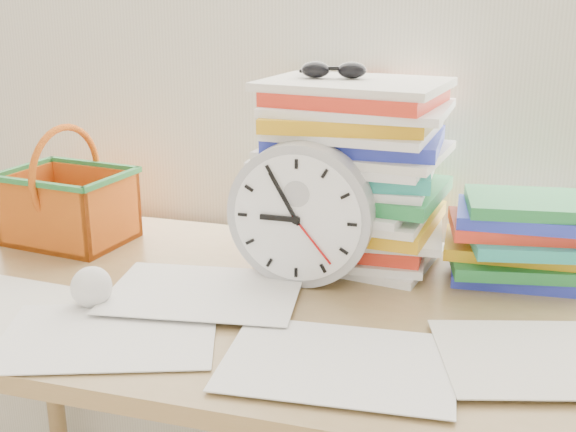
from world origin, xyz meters
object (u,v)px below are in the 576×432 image
(clock, at_px, (301,214))
(basket, at_px, (67,186))
(desk, at_px, (255,335))
(paper_stack, at_px, (351,172))
(book_stack, at_px, (520,238))

(clock, distance_m, basket, 0.52)
(clock, relative_size, basket, 1.07)
(desk, relative_size, paper_stack, 4.06)
(desk, relative_size, book_stack, 5.42)
(clock, bearing_deg, book_stack, 19.83)
(book_stack, relative_size, basket, 1.08)
(paper_stack, xyz_separation_m, basket, (-0.58, -0.07, -0.05))
(paper_stack, height_order, book_stack, paper_stack)
(paper_stack, bearing_deg, basket, -173.35)
(desk, relative_size, basket, 5.83)
(clock, relative_size, book_stack, 0.99)
(desk, distance_m, basket, 0.52)
(desk, bearing_deg, paper_stack, 62.64)
(desk, distance_m, book_stack, 0.50)
(clock, bearing_deg, basket, 171.20)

